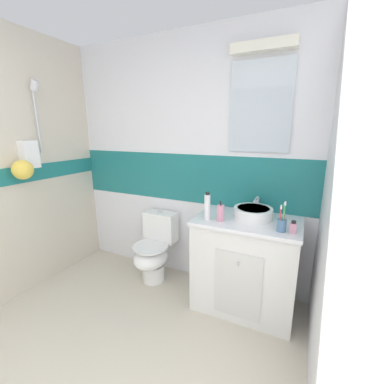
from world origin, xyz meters
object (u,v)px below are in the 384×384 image
object	(u,v)px
perfume_flask_small	(293,227)
soap_dispenser	(221,213)
toothbrush_cup	(282,224)
shampoo_bottle_tall	(207,207)
toilet	(154,249)
sink_basin	(253,212)

from	to	relation	value
perfume_flask_small	soap_dispenser	bearing A→B (deg)	178.65
toothbrush_cup	soap_dispenser	world-z (taller)	toothbrush_cup
shampoo_bottle_tall	perfume_flask_small	bearing A→B (deg)	-0.35
toilet	toothbrush_cup	xyz separation A→B (m)	(1.27, -0.18, 0.56)
shampoo_bottle_tall	soap_dispenser	bearing A→B (deg)	4.59
perfume_flask_small	toilet	bearing A→B (deg)	172.49
sink_basin	shampoo_bottle_tall	world-z (taller)	shampoo_bottle_tall
toilet	shampoo_bottle_tall	distance (m)	0.92
sink_basin	perfume_flask_small	bearing A→B (deg)	-30.62
toothbrush_cup	shampoo_bottle_tall	size ratio (longest dim) A/B	0.98
toilet	shampoo_bottle_tall	bearing A→B (deg)	-14.61
soap_dispenser	perfume_flask_small	distance (m)	0.57
toothbrush_cup	perfume_flask_small	bearing A→B (deg)	3.57
soap_dispenser	perfume_flask_small	size ratio (longest dim) A/B	1.89
toothbrush_cup	shampoo_bottle_tall	world-z (taller)	shampoo_bottle_tall
sink_basin	soap_dispenser	world-z (taller)	soap_dispenser
toothbrush_cup	sink_basin	bearing A→B (deg)	141.35
toilet	soap_dispenser	distance (m)	0.98
perfume_flask_small	shampoo_bottle_tall	bearing A→B (deg)	179.65
sink_basin	perfume_flask_small	distance (m)	0.39
sink_basin	soap_dispenser	distance (m)	0.30
toilet	shampoo_bottle_tall	world-z (taller)	shampoo_bottle_tall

